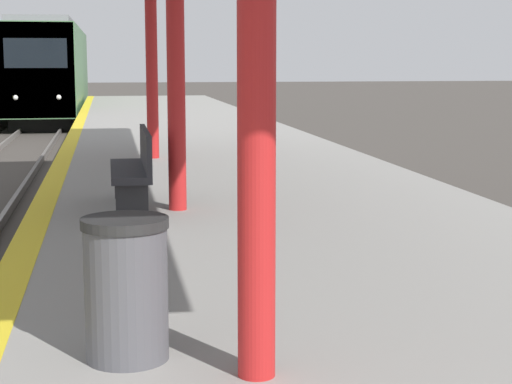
# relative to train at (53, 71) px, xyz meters

# --- Properties ---
(train) EXTENTS (2.69, 18.75, 4.22)m
(train) POSITION_rel_train_xyz_m (0.00, 0.00, 0.00)
(train) COLOR black
(train) RESTS_ON ground
(trash_bin) EXTENTS (0.50, 0.50, 0.84)m
(trash_bin) POSITION_rel_train_xyz_m (2.53, -35.54, -0.82)
(trash_bin) COLOR #4C4C51
(trash_bin) RESTS_ON platform_right
(bench) EXTENTS (0.44, 1.87, 0.92)m
(bench) POSITION_rel_train_xyz_m (2.75, -30.35, -0.75)
(bench) COLOR #28282D
(bench) RESTS_ON platform_right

